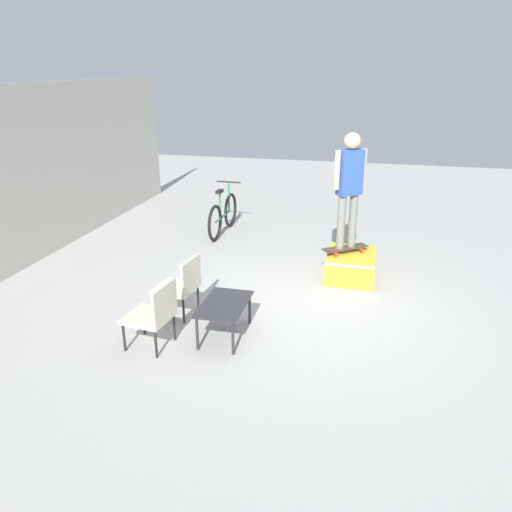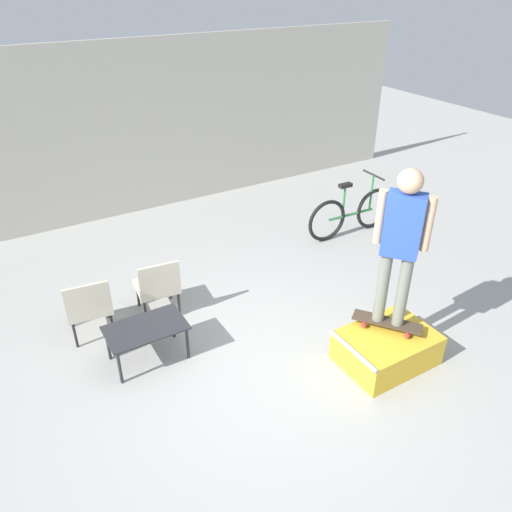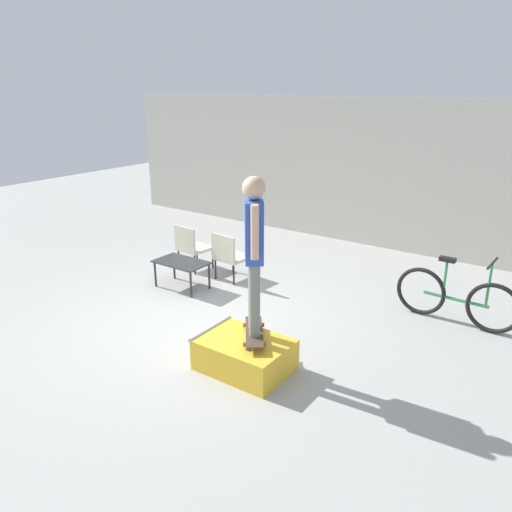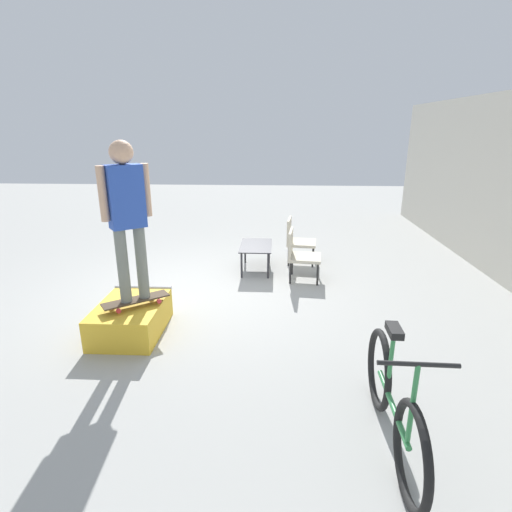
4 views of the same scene
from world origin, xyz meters
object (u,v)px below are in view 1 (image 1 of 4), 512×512
(skateboard_on_ramp, at_px, (345,248))
(bicycle, at_px, (223,215))
(patio_chair_left, at_px, (154,313))
(patio_chair_right, at_px, (181,284))
(coffee_table, at_px, (224,307))
(person_skater, at_px, (350,181))
(skate_ramp_box, at_px, (350,265))

(skateboard_on_ramp, relative_size, bicycle, 0.43)
(patio_chair_left, bearing_deg, skateboard_on_ramp, 150.88)
(patio_chair_right, bearing_deg, skateboard_on_ramp, 139.99)
(coffee_table, xyz_separation_m, patio_chair_left, (-0.45, 0.74, 0.06))
(coffee_table, xyz_separation_m, bicycle, (4.06, 1.27, -0.02))
(person_skater, bearing_deg, coffee_table, -156.31)
(person_skater, height_order, bicycle, person_skater)
(skate_ramp_box, relative_size, person_skater, 0.59)
(person_skater, relative_size, bicycle, 1.07)
(skateboard_on_ramp, height_order, patio_chair_left, patio_chair_left)
(skateboard_on_ramp, distance_m, coffee_table, 2.76)
(skate_ramp_box, height_order, skateboard_on_ramp, skateboard_on_ramp)
(skate_ramp_box, xyz_separation_m, skateboard_on_ramp, (0.06, 0.11, 0.27))
(skateboard_on_ramp, height_order, coffee_table, skateboard_on_ramp)
(skateboard_on_ramp, relative_size, patio_chair_left, 0.88)
(skate_ramp_box, height_order, patio_chair_left, patio_chair_left)
(person_skater, xyz_separation_m, bicycle, (1.65, 2.59, -1.19))
(skate_ramp_box, relative_size, skateboard_on_ramp, 1.44)
(skateboard_on_ramp, xyz_separation_m, person_skater, (0.00, 0.00, 1.11))
(person_skater, distance_m, patio_chair_right, 3.07)
(bicycle, bearing_deg, person_skater, -120.85)
(bicycle, bearing_deg, patio_chair_right, -170.12)
(coffee_table, bearing_deg, skateboard_on_ramp, -28.67)
(person_skater, bearing_deg, skate_ramp_box, -68.05)
(skateboard_on_ramp, bearing_deg, patio_chair_right, -172.77)
(bicycle, bearing_deg, skate_ramp_box, -120.78)
(patio_chair_left, height_order, patio_chair_right, same)
(person_skater, bearing_deg, bicycle, 109.96)
(bicycle, bearing_deg, coffee_table, -161.06)
(patio_chair_left, bearing_deg, patio_chair_right, -173.37)
(coffee_table, height_order, patio_chair_right, patio_chair_right)
(skate_ramp_box, xyz_separation_m, person_skater, (0.06, 0.11, 1.38))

